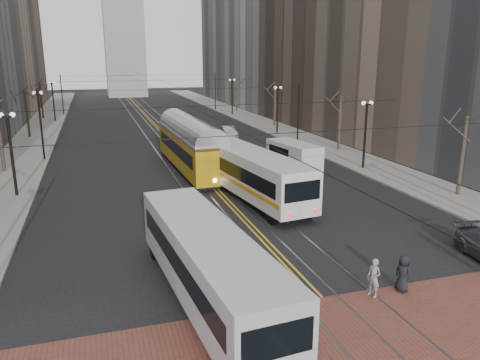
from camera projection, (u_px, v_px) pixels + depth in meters
ground at (308, 287)px, 19.86m from camera, size 260.00×260.00×0.00m
sidewalk_left at (37, 136)px, 57.04m from camera, size 5.00×140.00×0.15m
sidewalk_right at (267, 125)px, 65.67m from camera, size 5.00×140.00×0.15m
crosswalk_band at (358, 339)px, 16.17m from camera, size 25.00×6.00×0.01m
streetcar_rails at (160, 130)px, 61.37m from camera, size 4.80×130.00×0.02m
centre_lines at (160, 130)px, 61.37m from camera, size 0.42×130.00×0.01m
building_right_mid at (337, 0)px, 65.26m from camera, size 16.00×20.00×34.00m
building_right_far at (248, 6)px, 101.39m from camera, size 16.00×20.00×40.00m
lamp_posts at (182, 127)px, 45.66m from camera, size 27.60×57.20×5.60m
street_trees at (171, 118)px, 51.66m from camera, size 31.68×53.28×5.60m
trolley_wires at (172, 110)px, 51.03m from camera, size 25.96×120.00×6.60m
transit_bus at (208, 267)px, 18.22m from camera, size 3.54×12.34×3.04m
streetcar at (191, 150)px, 39.89m from camera, size 3.22×14.88×3.49m
rear_bus at (252, 176)px, 31.69m from camera, size 4.38×12.75×3.26m
cargo_van at (294, 157)px, 39.35m from camera, size 3.03×5.87×2.47m
sedan_grey at (239, 156)px, 41.87m from camera, size 2.59×5.06×1.65m
sedan_silver at (228, 132)px, 56.13m from camera, size 1.46×4.05×1.33m
pedestrian_a at (403, 274)px, 19.29m from camera, size 0.70×0.88×1.58m
pedestrian_b at (374, 278)px, 18.89m from camera, size 0.58×0.69×1.61m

